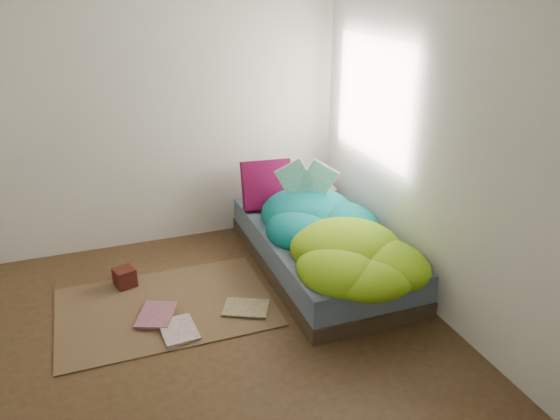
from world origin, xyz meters
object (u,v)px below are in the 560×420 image
object	(u,v)px
pillow_magenta	(267,184)
floor_book_a	(162,334)
bed	(320,250)
wooden_box	(125,277)
open_book	(307,168)
floor_book_b	(139,315)

from	to	relation	value
pillow_magenta	floor_book_a	world-z (taller)	pillow_magenta
bed	wooden_box	bearing A→B (deg)	171.28
pillow_magenta	open_book	world-z (taller)	open_book
bed	open_book	xyz separation A→B (m)	(-0.01, 0.31, 0.64)
bed	wooden_box	xyz separation A→B (m)	(-1.63, 0.25, -0.08)
pillow_magenta	open_book	xyz separation A→B (m)	(0.25, -0.36, 0.25)
floor_book_a	floor_book_b	distance (m)	0.32
open_book	floor_book_b	bearing A→B (deg)	-136.68
wooden_box	floor_book_b	world-z (taller)	wooden_box
bed	wooden_box	size ratio (longest dim) A/B	13.05
open_book	bed	bearing A→B (deg)	-64.26
pillow_magenta	floor_book_b	xyz separation A→B (m)	(-1.32, -0.91, -0.54)
wooden_box	floor_book_a	bearing A→B (deg)	-77.77
bed	floor_book_a	world-z (taller)	bed
floor_book_a	floor_book_b	world-z (taller)	floor_book_b
bed	open_book	world-z (taller)	open_book
pillow_magenta	open_book	distance (m)	0.50
bed	floor_book_a	size ratio (longest dim) A/B	6.04
open_book	wooden_box	xyz separation A→B (m)	(-1.62, -0.06, -0.72)
bed	floor_book_b	size ratio (longest dim) A/B	5.84
bed	pillow_magenta	world-z (taller)	pillow_magenta
open_book	floor_book_b	distance (m)	1.84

